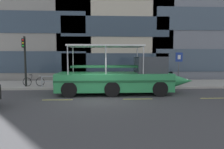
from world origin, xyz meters
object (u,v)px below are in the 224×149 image
object	(u,v)px
parking_sign	(179,63)
duck_tour_boat	(122,78)
leaned_bicycle	(34,82)
pedestrian_near_bow	(157,73)
traffic_light_pole	(25,56)

from	to	relation	value
parking_sign	duck_tour_boat	size ratio (longest dim) A/B	0.29
leaned_bicycle	pedestrian_near_bow	world-z (taller)	pedestrian_near_bow
parking_sign	duck_tour_boat	world-z (taller)	duck_tour_boat
traffic_light_pole	pedestrian_near_bow	world-z (taller)	traffic_light_pole
leaned_bicycle	pedestrian_near_bow	xyz separation A→B (m)	(10.29, 0.17, 0.67)
traffic_light_pole	pedestrian_near_bow	size ratio (longest dim) A/B	2.31
traffic_light_pole	duck_tour_boat	distance (m)	8.11
parking_sign	leaned_bicycle	bearing A→B (deg)	-179.95
traffic_light_pole	duck_tour_boat	world-z (taller)	traffic_light_pole
pedestrian_near_bow	traffic_light_pole	bearing A→B (deg)	-178.35
traffic_light_pole	pedestrian_near_bow	bearing A→B (deg)	1.65
traffic_light_pole	parking_sign	xyz separation A→B (m)	(12.63, 0.16, -0.57)
traffic_light_pole	pedestrian_near_bow	distance (m)	10.97
traffic_light_pole	parking_sign	distance (m)	12.65
leaned_bicycle	duck_tour_boat	distance (m)	7.49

